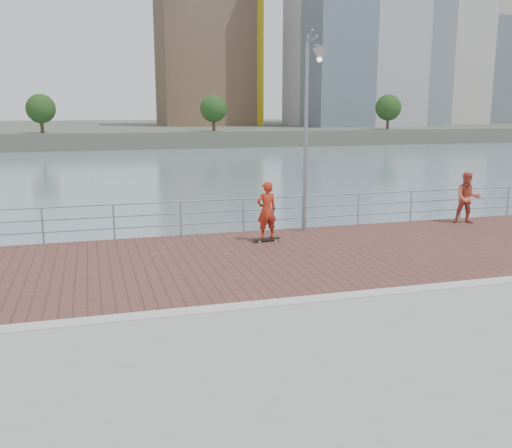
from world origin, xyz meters
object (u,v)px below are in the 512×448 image
object	(u,v)px
bystander	(467,198)
street_lamp	(312,98)
guardrail	(212,213)
skateboarder	(267,210)

from	to	relation	value
bystander	street_lamp	bearing A→B (deg)	-154.30
guardrail	street_lamp	size ratio (longest dim) A/B	6.50
street_lamp	skateboarder	xyz separation A→B (m)	(-1.63, -0.64, -3.30)
guardrail	street_lamp	bearing A→B (deg)	-17.62
guardrail	street_lamp	distance (m)	4.74
guardrail	bystander	bearing A→B (deg)	-5.49
street_lamp	bystander	bearing A→B (deg)	0.83
guardrail	street_lamp	xyz separation A→B (m)	(2.96, -0.94, 3.58)
skateboarder	street_lamp	bearing A→B (deg)	-165.95
bystander	skateboarder	bearing A→B (deg)	-149.64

